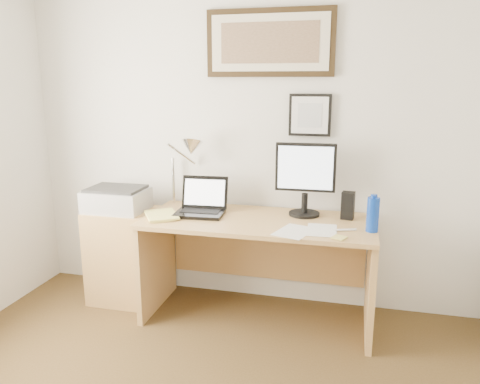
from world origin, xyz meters
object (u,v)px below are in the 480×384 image
(lcd_monitor, at_px, (305,176))
(printer, at_px, (117,199))
(book, at_px, (147,217))
(laptop, at_px, (201,206))
(water_bottle, at_px, (373,215))
(side_cabinet, at_px, (125,255))
(desk, at_px, (260,247))

(lcd_monitor, relative_size, printer, 1.18)
(book, bearing_deg, laptop, 31.97)
(book, bearing_deg, water_bottle, 2.93)
(side_cabinet, xyz_separation_m, water_bottle, (1.83, -0.14, 0.50))
(desk, xyz_separation_m, lcd_monitor, (0.30, 0.09, 0.53))
(lcd_monitor, bearing_deg, laptop, -170.04)
(water_bottle, bearing_deg, desk, 167.33)
(lcd_monitor, distance_m, printer, 1.42)
(lcd_monitor, bearing_deg, book, -162.43)
(water_bottle, height_order, laptop, laptop)
(laptop, distance_m, lcd_monitor, 0.78)
(side_cabinet, distance_m, laptop, 0.78)
(water_bottle, bearing_deg, lcd_monitor, 150.72)
(side_cabinet, bearing_deg, book, -35.04)
(water_bottle, bearing_deg, book, -177.07)
(book, height_order, lcd_monitor, lcd_monitor)
(water_bottle, relative_size, desk, 0.14)
(side_cabinet, relative_size, book, 2.56)
(laptop, bearing_deg, water_bottle, -6.27)
(printer, bearing_deg, desk, 2.39)
(book, relative_size, lcd_monitor, 0.55)
(side_cabinet, distance_m, book, 0.54)
(water_bottle, bearing_deg, laptop, 173.73)
(side_cabinet, bearing_deg, water_bottle, -4.24)
(water_bottle, xyz_separation_m, desk, (-0.76, 0.17, -0.35))
(desk, bearing_deg, side_cabinet, -178.11)
(water_bottle, distance_m, laptop, 1.20)
(desk, bearing_deg, laptop, -174.67)
(desk, height_order, lcd_monitor, lcd_monitor)
(book, bearing_deg, side_cabinet, 144.96)
(desk, distance_m, lcd_monitor, 0.61)
(printer, bearing_deg, lcd_monitor, 5.46)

